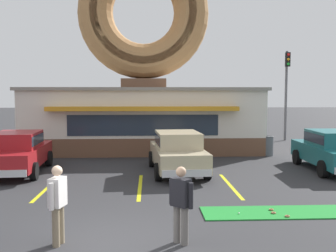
{
  "coord_description": "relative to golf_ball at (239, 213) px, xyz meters",
  "views": [
    {
      "loc": [
        0.92,
        -7.71,
        3.04
      ],
      "look_at": [
        1.53,
        5.0,
        2.0
      ],
      "focal_mm": 42.0,
      "sensor_mm": 36.0,
      "label": 1
    }
  ],
  "objects": [
    {
      "name": "mini_donut_near_right",
      "position": [
        1.13,
        -0.29,
        -0.0
      ],
      "size": [
        0.13,
        0.13,
        0.04
      ],
      "primitive_type": "torus",
      "color": "#A5724C",
      "rests_on": "putting_mat"
    },
    {
      "name": "putting_mat",
      "position": [
        1.16,
        0.12,
        -0.04
      ],
      "size": [
        4.14,
        1.13,
        0.03
      ],
      "primitive_type": "cube",
      "color": "#1E842D",
      "rests_on": "ground"
    },
    {
      "name": "ground_plane",
      "position": [
        -3.16,
        -1.85,
        -0.05
      ],
      "size": [
        160.0,
        160.0,
        0.0
      ],
      "primitive_type": "plane",
      "color": "#2D2D30"
    },
    {
      "name": "car_teal",
      "position": [
        4.97,
        5.51,
        0.82
      ],
      "size": [
        2.09,
        4.61,
        1.6
      ],
      "color": "#196066",
      "rests_on": "ground"
    },
    {
      "name": "parking_stripe_mid_left",
      "position": [
        -2.56,
        3.15,
        -0.05
      ],
      "size": [
        0.12,
        3.6,
        0.01
      ],
      "primitive_type": "cube",
      "color": "yellow",
      "rests_on": "ground"
    },
    {
      "name": "pedestrian_clipboard_woman",
      "position": [
        -4.09,
        -1.76,
        0.84
      ],
      "size": [
        0.33,
        0.58,
        1.62
      ],
      "color": "#7F7056",
      "rests_on": "ground"
    },
    {
      "name": "mini_donut_near_left",
      "position": [
        0.91,
        0.27,
        -0.0
      ],
      "size": [
        0.13,
        0.13,
        0.04
      ],
      "primitive_type": "torus",
      "color": "#A5724C",
      "rests_on": "putting_mat"
    },
    {
      "name": "pedestrian_leather_jacket_man",
      "position": [
        -1.61,
        -1.81,
        0.82
      ],
      "size": [
        0.46,
        0.44,
        1.59
      ],
      "color": "slate",
      "rests_on": "ground"
    },
    {
      "name": "mini_donut_mid_left",
      "position": [
        0.88,
        -0.0,
        -0.0
      ],
      "size": [
        0.13,
        0.13,
        0.04
      ],
      "primitive_type": "torus",
      "color": "#A5724C",
      "rests_on": "putting_mat"
    },
    {
      "name": "donut_shop_building",
      "position": [
        -2.54,
        12.09,
        3.69
      ],
      "size": [
        12.3,
        6.75,
        10.96
      ],
      "color": "brown",
      "rests_on": "ground"
    },
    {
      "name": "golf_ball",
      "position": [
        0.0,
        0.0,
        0.0
      ],
      "size": [
        0.04,
        0.04,
        0.04
      ],
      "primitive_type": "sphere",
      "color": "white",
      "rests_on": "putting_mat"
    },
    {
      "name": "car_red",
      "position": [
        -7.28,
        5.58,
        0.82
      ],
      "size": [
        2.19,
        4.66,
        1.6
      ],
      "color": "maroon",
      "rests_on": "ground"
    },
    {
      "name": "trash_bin",
      "position": [
        3.58,
        9.38,
        0.45
      ],
      "size": [
        0.57,
        0.57,
        0.97
      ],
      "color": "#51565B",
      "rests_on": "ground"
    },
    {
      "name": "traffic_light_pole",
      "position": [
        6.67,
        15.63,
        3.66
      ],
      "size": [
        0.28,
        0.47,
        5.8
      ],
      "color": "#595B60",
      "rests_on": "ground"
    },
    {
      "name": "parking_stripe_left",
      "position": [
        -5.56,
        3.15,
        -0.05
      ],
      "size": [
        0.12,
        3.6,
        0.01
      ],
      "primitive_type": "cube",
      "color": "yellow",
      "rests_on": "ground"
    },
    {
      "name": "parking_stripe_centre",
      "position": [
        0.44,
        3.15,
        -0.05
      ],
      "size": [
        0.12,
        3.6,
        0.01
      ],
      "primitive_type": "cube",
      "color": "yellow",
      "rests_on": "ground"
    },
    {
      "name": "car_champagne",
      "position": [
        -1.17,
        5.37,
        0.82
      ],
      "size": [
        2.22,
        4.67,
        1.6
      ],
      "color": "#BCAD89",
      "rests_on": "ground"
    }
  ]
}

